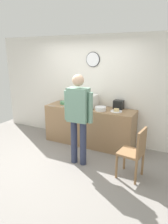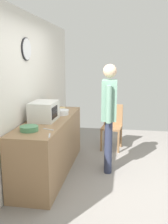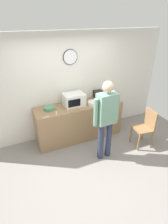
% 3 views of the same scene
% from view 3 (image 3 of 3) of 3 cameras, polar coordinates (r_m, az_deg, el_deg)
% --- Properties ---
extents(ground_plane, '(6.00, 6.00, 0.00)m').
position_cam_3_polar(ground_plane, '(4.03, 3.12, -17.38)').
color(ground_plane, gray).
extents(back_wall, '(5.40, 0.13, 2.60)m').
position_cam_3_polar(back_wall, '(4.59, -5.59, 7.93)').
color(back_wall, silver).
rests_on(back_wall, ground_plane).
extents(kitchen_counter, '(2.18, 0.62, 0.92)m').
position_cam_3_polar(kitchen_counter, '(4.68, -1.56, -2.94)').
color(kitchen_counter, '#93704C').
rests_on(kitchen_counter, ground_plane).
extents(microwave, '(0.50, 0.39, 0.30)m').
position_cam_3_polar(microwave, '(4.41, -3.23, 3.92)').
color(microwave, silver).
rests_on(microwave, kitchen_counter).
extents(sandwich_plate, '(0.26, 0.26, 0.07)m').
position_cam_3_polar(sandwich_plate, '(4.69, 6.26, 3.62)').
color(sandwich_plate, white).
rests_on(sandwich_plate, kitchen_counter).
extents(salad_bowl, '(0.25, 0.25, 0.07)m').
position_cam_3_polar(salad_bowl, '(4.31, -10.87, 1.16)').
color(salad_bowl, '#4C8E60').
rests_on(salad_bowl, kitchen_counter).
extents(cereal_bowl, '(0.25, 0.25, 0.09)m').
position_cam_3_polar(cereal_bowl, '(4.47, 2.85, 2.82)').
color(cereal_bowl, white).
rests_on(cereal_bowl, kitchen_counter).
extents(toaster, '(0.22, 0.18, 0.20)m').
position_cam_3_polar(toaster, '(4.85, 4.46, 5.56)').
color(toaster, black).
rests_on(toaster, kitchen_counter).
extents(fork_utensil, '(0.17, 0.06, 0.01)m').
position_cam_3_polar(fork_utensil, '(4.00, -12.00, -1.67)').
color(fork_utensil, silver).
rests_on(fork_utensil, kitchen_counter).
extents(spoon_utensil, '(0.08, 0.17, 0.01)m').
position_cam_3_polar(spoon_utensil, '(4.14, -8.64, -0.30)').
color(spoon_utensil, silver).
rests_on(spoon_utensil, kitchen_counter).
extents(person_standing, '(0.59, 0.26, 1.80)m').
position_cam_3_polar(person_standing, '(3.73, 7.00, -1.25)').
color(person_standing, '#2C324C').
rests_on(person_standing, ground_plane).
extents(wooden_chair, '(0.45, 0.45, 0.94)m').
position_cam_3_polar(wooden_chair, '(4.60, 18.83, -4.28)').
color(wooden_chair, olive).
rests_on(wooden_chair, ground_plane).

